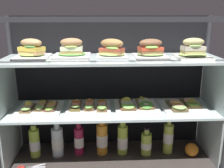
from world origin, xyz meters
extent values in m
cube|color=#41423E|center=(0.00, 0.00, -0.01)|extent=(6.00, 6.00, 0.02)
cube|color=#39332F|center=(0.00, 0.00, 0.02)|extent=(1.28, 0.40, 0.03)
cylinder|color=#333338|center=(-0.63, 0.19, 0.44)|extent=(0.03, 0.03, 0.89)
cylinder|color=#333338|center=(0.63, 0.19, 0.44)|extent=(0.03, 0.03, 0.89)
cube|color=#333338|center=(0.00, -0.19, 0.87)|extent=(1.25, 0.02, 0.02)
cube|color=black|center=(0.00, 0.20, 0.46)|extent=(1.22, 0.01, 0.86)
cube|color=silver|center=(-0.61, 0.00, 0.18)|extent=(0.01, 0.34, 0.31)
cube|color=silver|center=(0.61, 0.00, 0.18)|extent=(0.01, 0.34, 0.31)
cube|color=silver|center=(0.00, 0.00, 0.35)|extent=(1.24, 0.36, 0.01)
cube|color=silver|center=(-0.61, 0.00, 0.50)|extent=(0.01, 0.34, 0.29)
cube|color=silver|center=(0.61, 0.00, 0.50)|extent=(0.01, 0.34, 0.29)
cube|color=silver|center=(0.00, 0.00, 0.65)|extent=(1.24, 0.36, 0.01)
cube|color=white|center=(-0.45, 0.01, 0.67)|extent=(0.19, 0.19, 0.02)
ellipsoid|color=#A5CA57|center=(-0.45, 0.01, 0.68)|extent=(0.14, 0.12, 0.02)
cube|color=tan|center=(-0.45, 0.01, 0.69)|extent=(0.15, 0.13, 0.02)
cube|color=#F1D04C|center=(-0.45, 0.01, 0.71)|extent=(0.15, 0.13, 0.02)
ellipsoid|color=#569542|center=(-0.45, -0.03, 0.73)|extent=(0.08, 0.06, 0.01)
ellipsoid|color=tan|center=(-0.45, 0.01, 0.75)|extent=(0.16, 0.13, 0.05)
cube|color=white|center=(-0.23, 0.03, 0.67)|extent=(0.21, 0.21, 0.02)
ellipsoid|color=#63AE4A|center=(-0.23, 0.03, 0.68)|extent=(0.16, 0.13, 0.01)
cube|color=tan|center=(-0.23, 0.03, 0.69)|extent=(0.12, 0.08, 0.02)
cube|color=beige|center=(-0.23, 0.03, 0.71)|extent=(0.12, 0.08, 0.02)
ellipsoid|color=#A5BC5E|center=(-0.23, -0.01, 0.72)|extent=(0.07, 0.03, 0.01)
ellipsoid|color=#A87A4F|center=(-0.23, 0.03, 0.74)|extent=(0.13, 0.08, 0.05)
cube|color=white|center=(0.00, 0.01, 0.66)|extent=(0.17, 0.17, 0.01)
ellipsoid|color=#A5BE67|center=(0.00, 0.01, 0.68)|extent=(0.15, 0.12, 0.02)
cube|color=tan|center=(0.00, 0.01, 0.69)|extent=(0.15, 0.12, 0.02)
cube|color=#BD4E38|center=(0.00, 0.01, 0.70)|extent=(0.15, 0.13, 0.02)
ellipsoid|color=#8BC956|center=(0.00, -0.02, 0.72)|extent=(0.08, 0.06, 0.02)
ellipsoid|color=#A37A45|center=(0.00, 0.01, 0.74)|extent=(0.15, 0.13, 0.05)
cube|color=white|center=(0.22, 0.01, 0.66)|extent=(0.19, 0.19, 0.01)
ellipsoid|color=#7D9C55|center=(0.22, 0.01, 0.68)|extent=(0.15, 0.13, 0.02)
cube|color=#916344|center=(0.22, 0.01, 0.69)|extent=(0.14, 0.10, 0.02)
cube|color=#D34A2C|center=(0.22, 0.01, 0.71)|extent=(0.14, 0.10, 0.02)
ellipsoid|color=#87C653|center=(0.22, -0.02, 0.72)|extent=(0.08, 0.04, 0.02)
ellipsoid|color=brown|center=(0.22, 0.01, 0.74)|extent=(0.14, 0.10, 0.05)
cube|color=white|center=(0.45, -0.04, 0.66)|extent=(0.18, 0.18, 0.01)
ellipsoid|color=#95B25D|center=(0.45, -0.04, 0.68)|extent=(0.15, 0.13, 0.02)
cube|color=#D8C681|center=(0.45, -0.04, 0.69)|extent=(0.12, 0.08, 0.02)
cube|color=beige|center=(0.45, -0.04, 0.72)|extent=(0.13, 0.08, 0.02)
ellipsoid|color=#8AB162|center=(0.45, -0.07, 0.73)|extent=(0.07, 0.03, 0.01)
ellipsoid|color=tan|center=(0.45, -0.04, 0.75)|extent=(0.13, 0.08, 0.05)
cube|color=white|center=(-0.42, 0.00, 0.36)|extent=(0.25, 0.23, 0.02)
cube|color=brown|center=(-0.49, -0.02, 0.37)|extent=(0.06, 0.15, 0.01)
ellipsoid|color=#98CA65|center=(-0.49, -0.07, 0.38)|extent=(0.07, 0.09, 0.03)
ellipsoid|color=#E7A990|center=(-0.49, -0.02, 0.39)|extent=(0.05, 0.12, 0.02)
cylinder|color=yellow|center=(-0.49, -0.02, 0.40)|extent=(0.04, 0.04, 0.02)
cube|color=brown|center=(-0.42, 0.02, 0.37)|extent=(0.06, 0.17, 0.01)
ellipsoid|color=#A2C066|center=(-0.42, -0.03, 0.38)|extent=(0.06, 0.09, 0.02)
ellipsoid|color=#DE9A87|center=(-0.42, 0.02, 0.39)|extent=(0.05, 0.14, 0.01)
cylinder|color=yellow|center=(-0.41, 0.02, 0.40)|extent=(0.06, 0.06, 0.02)
cube|color=brown|center=(-0.36, 0.00, 0.37)|extent=(0.06, 0.16, 0.01)
ellipsoid|color=olive|center=(-0.36, -0.05, 0.38)|extent=(0.06, 0.09, 0.02)
ellipsoid|color=#EFA97B|center=(-0.36, 0.00, 0.39)|extent=(0.05, 0.13, 0.02)
cylinder|color=yellow|center=(-0.36, -0.01, 0.40)|extent=(0.05, 0.05, 0.02)
cube|color=white|center=(-0.14, 0.00, 0.36)|extent=(0.25, 0.23, 0.02)
cube|color=brown|center=(-0.21, 0.00, 0.38)|extent=(0.06, 0.17, 0.01)
ellipsoid|color=#95C062|center=(-0.21, -0.05, 0.39)|extent=(0.07, 0.09, 0.04)
ellipsoid|color=#E3937C|center=(-0.21, 0.00, 0.39)|extent=(0.05, 0.13, 0.02)
cylinder|color=orange|center=(-0.22, 0.00, 0.40)|extent=(0.05, 0.05, 0.02)
cube|color=brown|center=(-0.13, 0.00, 0.38)|extent=(0.06, 0.17, 0.01)
ellipsoid|color=#7BAE4D|center=(-0.13, -0.05, 0.39)|extent=(0.06, 0.09, 0.02)
ellipsoid|color=#E89E7D|center=(-0.13, 0.00, 0.39)|extent=(0.05, 0.13, 0.02)
cylinder|color=orange|center=(-0.13, 0.00, 0.41)|extent=(0.06, 0.06, 0.02)
cube|color=brown|center=(-0.06, -0.01, 0.38)|extent=(0.06, 0.18, 0.01)
ellipsoid|color=#8CC555|center=(-0.06, -0.07, 0.39)|extent=(0.05, 0.09, 0.02)
ellipsoid|color=#DE9C8A|center=(-0.06, -0.01, 0.39)|extent=(0.05, 0.14, 0.01)
cylinder|color=orange|center=(-0.06, 0.01, 0.40)|extent=(0.05, 0.05, 0.01)
cube|color=white|center=(0.14, 0.01, 0.36)|extent=(0.25, 0.23, 0.02)
cube|color=brown|center=(0.09, 0.00, 0.38)|extent=(0.09, 0.18, 0.01)
ellipsoid|color=#8FD25B|center=(0.09, -0.05, 0.39)|extent=(0.09, 0.10, 0.02)
ellipsoid|color=silver|center=(0.09, 0.00, 0.39)|extent=(0.07, 0.14, 0.02)
cylinder|color=#F6DF4C|center=(0.08, 0.02, 0.40)|extent=(0.07, 0.07, 0.02)
cube|color=brown|center=(0.20, 0.01, 0.38)|extent=(0.09, 0.18, 0.01)
ellipsoid|color=#4E9036|center=(0.20, -0.04, 0.39)|extent=(0.08, 0.09, 0.03)
ellipsoid|color=#F1E1C8|center=(0.20, 0.01, 0.39)|extent=(0.07, 0.14, 0.02)
cylinder|color=yellow|center=(0.19, 0.03, 0.40)|extent=(0.04, 0.04, 0.02)
cube|color=white|center=(0.43, 0.00, 0.36)|extent=(0.25, 0.23, 0.01)
cube|color=brown|center=(0.38, -0.02, 0.37)|extent=(0.09, 0.18, 0.01)
ellipsoid|color=#96B765|center=(0.38, -0.08, 0.38)|extent=(0.08, 0.09, 0.02)
ellipsoid|color=#EB9D86|center=(0.38, -0.02, 0.39)|extent=(0.07, 0.15, 0.02)
cylinder|color=yellow|center=(0.37, -0.04, 0.40)|extent=(0.05, 0.05, 0.02)
cube|color=brown|center=(0.48, 0.02, 0.37)|extent=(0.09, 0.15, 0.01)
ellipsoid|color=olive|center=(0.48, -0.03, 0.38)|extent=(0.08, 0.08, 0.02)
ellipsoid|color=#E8A281|center=(0.48, 0.02, 0.38)|extent=(0.07, 0.12, 0.01)
cylinder|color=#F9D34B|center=(0.48, 0.00, 0.39)|extent=(0.06, 0.06, 0.03)
cylinder|color=#AFCF42|center=(-0.48, 0.03, 0.12)|extent=(0.06, 0.06, 0.18)
cylinder|color=silver|center=(-0.48, 0.03, 0.11)|extent=(0.06, 0.06, 0.06)
cylinder|color=#BDD543|center=(-0.48, 0.03, 0.23)|extent=(0.03, 0.03, 0.03)
cylinder|color=black|center=(-0.48, 0.03, 0.25)|extent=(0.04, 0.04, 0.01)
cylinder|color=white|center=(-0.34, 0.04, 0.12)|extent=(0.07, 0.07, 0.18)
cylinder|color=white|center=(-0.34, 0.04, 0.11)|extent=(0.07, 0.07, 0.06)
cylinder|color=white|center=(-0.34, 0.04, 0.23)|extent=(0.03, 0.03, 0.04)
cylinder|color=white|center=(-0.34, 0.04, 0.26)|extent=(0.04, 0.04, 0.01)
cylinder|color=#A21A40|center=(-0.21, 0.05, 0.12)|extent=(0.06, 0.06, 0.18)
cylinder|color=white|center=(-0.21, 0.05, 0.11)|extent=(0.06, 0.06, 0.07)
cylinder|color=maroon|center=(-0.21, 0.05, 0.23)|extent=(0.03, 0.03, 0.04)
cylinder|color=black|center=(-0.21, 0.05, 0.25)|extent=(0.03, 0.03, 0.01)
cylinder|color=orange|center=(-0.06, 0.04, 0.13)|extent=(0.07, 0.07, 0.20)
cylinder|color=silver|center=(-0.06, 0.04, 0.12)|extent=(0.07, 0.07, 0.08)
cylinder|color=orange|center=(-0.06, 0.04, 0.24)|extent=(0.04, 0.04, 0.03)
cylinder|color=silver|center=(-0.06, 0.04, 0.27)|extent=(0.04, 0.04, 0.01)
cylinder|color=#BBD342|center=(0.07, 0.04, 0.12)|extent=(0.06, 0.06, 0.19)
cylinder|color=white|center=(0.07, 0.04, 0.11)|extent=(0.06, 0.06, 0.08)
cylinder|color=#B5D246|center=(0.07, 0.04, 0.24)|extent=(0.04, 0.04, 0.05)
cylinder|color=gold|center=(0.07, 0.04, 0.27)|extent=(0.04, 0.04, 0.01)
cylinder|color=#AFCA45|center=(0.22, 0.02, 0.10)|extent=(0.07, 0.07, 0.14)
cylinder|color=white|center=(0.22, 0.02, 0.09)|extent=(0.07, 0.07, 0.04)
cylinder|color=#BAD253|center=(0.22, 0.02, 0.19)|extent=(0.03, 0.03, 0.03)
cylinder|color=black|center=(0.22, 0.02, 0.21)|extent=(0.03, 0.03, 0.01)
cylinder|color=#C1CC50|center=(0.36, 0.04, 0.12)|extent=(0.06, 0.06, 0.19)
cylinder|color=white|center=(0.36, 0.04, 0.13)|extent=(0.06, 0.06, 0.07)
cylinder|color=#BFD054|center=(0.36, 0.04, 0.24)|extent=(0.03, 0.03, 0.05)
cylinder|color=silver|center=(0.36, 0.04, 0.27)|extent=(0.03, 0.03, 0.02)
sphere|color=orange|center=(0.50, -0.01, 0.07)|extent=(0.08, 0.08, 0.08)
cube|color=silver|center=(-0.45, -0.09, 0.03)|extent=(0.10, 0.05, 0.00)
cube|color=silver|center=(-0.45, -0.10, 0.03)|extent=(0.11, 0.01, 0.00)
torus|color=red|center=(-0.54, -0.10, 0.03)|extent=(0.05, 0.05, 0.01)
cylinder|color=silver|center=(-0.49, -0.10, 0.03)|extent=(0.01, 0.01, 0.01)
camera|label=1|loc=(-0.07, -1.43, 0.90)|focal=40.97mm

